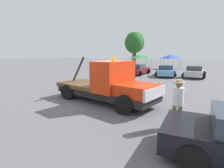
% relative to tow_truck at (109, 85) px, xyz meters
% --- Properties ---
extents(ground_plane, '(160.00, 160.00, 0.00)m').
position_rel_tow_truck_xyz_m(ground_plane, '(-0.38, 0.09, -0.97)').
color(ground_plane, slate).
extents(tow_truck, '(6.54, 3.45, 2.51)m').
position_rel_tow_truck_xyz_m(tow_truck, '(0.00, 0.00, 0.00)').
color(tow_truck, black).
rests_on(tow_truck, ground).
extents(person_near_truck, '(0.39, 0.39, 1.78)m').
position_rel_tow_truck_xyz_m(person_near_truck, '(3.73, -1.75, 0.07)').
color(person_near_truck, '#847051').
rests_on(person_near_truck, ground).
extents(parked_car_maroon, '(2.56, 4.79, 1.34)m').
position_rel_tow_truck_xyz_m(parked_car_maroon, '(-2.88, 13.48, -0.33)').
color(parked_car_maroon, maroon).
rests_on(parked_car_maroon, ground).
extents(parked_car_skyblue, '(2.83, 4.66, 1.34)m').
position_rel_tow_truck_xyz_m(parked_car_skyblue, '(0.71, 13.27, -0.33)').
color(parked_car_skyblue, '#669ED1').
rests_on(parked_car_skyblue, ground).
extents(parked_car_silver, '(2.46, 4.39, 1.34)m').
position_rel_tow_truck_xyz_m(parked_car_silver, '(3.84, 13.63, -0.33)').
color(parked_car_silver, '#B7B7BC').
rests_on(parked_car_silver, ground).
extents(canopy_tent_green, '(3.47, 3.47, 2.49)m').
position_rel_tow_truck_xyz_m(canopy_tent_green, '(-5.96, 24.07, 1.16)').
color(canopy_tent_green, '#9E9EA3').
rests_on(canopy_tent_green, ground).
extents(canopy_tent_blue, '(3.03, 3.03, 2.55)m').
position_rel_tow_truck_xyz_m(canopy_tent_blue, '(-0.27, 23.73, 1.21)').
color(canopy_tent_blue, '#9E9EA3').
rests_on(canopy_tent_blue, ground).
extents(tree_left, '(4.49, 4.49, 8.02)m').
position_rel_tow_truck_xyz_m(tree_left, '(-11.06, 34.45, 4.40)').
color(tree_left, brown).
rests_on(tree_left, ground).
extents(tree_center, '(4.62, 4.62, 8.25)m').
position_rel_tow_truck_xyz_m(tree_center, '(-11.10, 35.86, 4.56)').
color(tree_center, brown).
rests_on(tree_center, ground).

